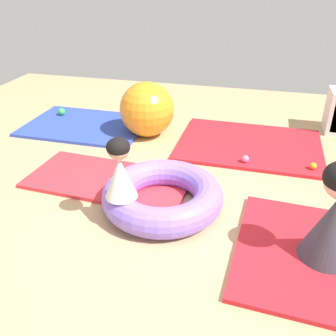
{
  "coord_description": "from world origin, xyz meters",
  "views": [
    {
      "loc": [
        0.7,
        -2.7,
        1.97
      ],
      "look_at": [
        -0.04,
        0.22,
        0.31
      ],
      "focal_mm": 39.42,
      "sensor_mm": 36.0,
      "label": 1
    }
  ],
  "objects_px": {
    "inflatable_cushion": "(163,195)",
    "exercise_ball_large": "(147,109)",
    "play_ball_green": "(62,112)",
    "adult_seated": "(335,214)",
    "play_ball_pink": "(245,159)",
    "play_ball_orange": "(313,166)",
    "child_in_white": "(120,169)"
  },
  "relations": [
    {
      "from": "inflatable_cushion",
      "to": "exercise_ball_large",
      "type": "bearing_deg",
      "value": 111.79
    },
    {
      "from": "play_ball_orange",
      "to": "play_ball_pink",
      "type": "relative_size",
      "value": 0.92
    },
    {
      "from": "play_ball_orange",
      "to": "exercise_ball_large",
      "type": "relative_size",
      "value": 0.11
    },
    {
      "from": "adult_seated",
      "to": "play_ball_pink",
      "type": "height_order",
      "value": "adult_seated"
    },
    {
      "from": "play_ball_green",
      "to": "play_ball_pink",
      "type": "bearing_deg",
      "value": -17.19
    },
    {
      "from": "adult_seated",
      "to": "play_ball_pink",
      "type": "xyz_separation_m",
      "value": [
        -0.69,
        1.38,
        -0.34
      ]
    },
    {
      "from": "play_ball_green",
      "to": "exercise_ball_large",
      "type": "height_order",
      "value": "exercise_ball_large"
    },
    {
      "from": "play_ball_orange",
      "to": "play_ball_pink",
      "type": "distance_m",
      "value": 0.72
    },
    {
      "from": "adult_seated",
      "to": "play_ball_pink",
      "type": "bearing_deg",
      "value": 98.24
    },
    {
      "from": "play_ball_pink",
      "to": "child_in_white",
      "type": "bearing_deg",
      "value": -126.19
    },
    {
      "from": "play_ball_green",
      "to": "play_ball_pink",
      "type": "xyz_separation_m",
      "value": [
        2.71,
        -0.84,
        -0.01
      ]
    },
    {
      "from": "inflatable_cushion",
      "to": "child_in_white",
      "type": "bearing_deg",
      "value": -133.64
    },
    {
      "from": "play_ball_pink",
      "to": "inflatable_cushion",
      "type": "bearing_deg",
      "value": -123.74
    },
    {
      "from": "child_in_white",
      "to": "play_ball_orange",
      "type": "distance_m",
      "value": 2.18
    },
    {
      "from": "adult_seated",
      "to": "play_ball_orange",
      "type": "relative_size",
      "value": 10.39
    },
    {
      "from": "adult_seated",
      "to": "child_in_white",
      "type": "bearing_deg",
      "value": 159.21
    },
    {
      "from": "inflatable_cushion",
      "to": "child_in_white",
      "type": "distance_m",
      "value": 0.56
    },
    {
      "from": "play_ball_green",
      "to": "inflatable_cushion",
      "type": "bearing_deg",
      "value": -42.41
    },
    {
      "from": "inflatable_cushion",
      "to": "play_ball_green",
      "type": "bearing_deg",
      "value": 137.59
    },
    {
      "from": "exercise_ball_large",
      "to": "inflatable_cushion",
      "type": "bearing_deg",
      "value": -68.21
    },
    {
      "from": "inflatable_cushion",
      "to": "child_in_white",
      "type": "height_order",
      "value": "child_in_white"
    },
    {
      "from": "play_ball_orange",
      "to": "child_in_white",
      "type": "bearing_deg",
      "value": -141.58
    },
    {
      "from": "play_ball_pink",
      "to": "exercise_ball_large",
      "type": "distance_m",
      "value": 1.44
    },
    {
      "from": "play_ball_orange",
      "to": "inflatable_cushion",
      "type": "bearing_deg",
      "value": -143.41
    },
    {
      "from": "play_ball_green",
      "to": "adult_seated",
      "type": "bearing_deg",
      "value": -33.16
    },
    {
      "from": "inflatable_cushion",
      "to": "play_ball_green",
      "type": "xyz_separation_m",
      "value": [
        -2.03,
        1.86,
        -0.04
      ]
    },
    {
      "from": "child_in_white",
      "to": "exercise_ball_large",
      "type": "bearing_deg",
      "value": 45.41
    },
    {
      "from": "play_ball_orange",
      "to": "exercise_ball_large",
      "type": "xyz_separation_m",
      "value": [
        -2.02,
        0.53,
        0.27
      ]
    },
    {
      "from": "adult_seated",
      "to": "play_ball_orange",
      "type": "xyz_separation_m",
      "value": [
        0.03,
        1.4,
        -0.35
      ]
    },
    {
      "from": "child_in_white",
      "to": "play_ball_orange",
      "type": "xyz_separation_m",
      "value": [
        1.67,
        1.33,
        -0.45
      ]
    },
    {
      "from": "play_ball_green",
      "to": "play_ball_pink",
      "type": "relative_size",
      "value": 1.22
    },
    {
      "from": "inflatable_cushion",
      "to": "exercise_ball_large",
      "type": "distance_m",
      "value": 1.7
    }
  ]
}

